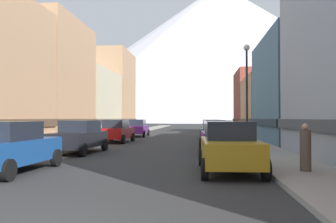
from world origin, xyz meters
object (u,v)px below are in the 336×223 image
object	(u,v)px
streetlamp_right	(247,81)
car_right_1	(219,136)
car_right_0	(229,146)
car_right_3	(211,129)
pedestrian_2	(305,149)
car_left_0	(9,147)
car_left_2	(116,131)
car_right_2	(214,132)
car_left_3	(137,128)
potted_plant_0	(34,140)
car_left_1	(79,137)

from	to	relation	value
streetlamp_right	car_right_1	bearing A→B (deg)	-172.39
car_right_0	streetlamp_right	xyz separation A→B (m)	(1.55, 7.16, 3.09)
car_right_3	pedestrian_2	xyz separation A→B (m)	(2.45, -22.12, -0.03)
car_right_0	car_right_3	bearing A→B (deg)	90.00
car_left_0	car_left_2	world-z (taller)	same
car_right_3	car_right_2	bearing A→B (deg)	-89.99
car_left_0	car_left_3	bearing A→B (deg)	89.99
car_right_2	streetlamp_right	world-z (taller)	streetlamp_right
car_left_2	potted_plant_0	size ratio (longest dim) A/B	5.19
potted_plant_0	pedestrian_2	world-z (taller)	pedestrian_2
car_right_2	streetlamp_right	distance (m)	7.70
car_left_0	potted_plant_0	xyz separation A→B (m)	(-3.20, 8.26, -0.29)
car_left_3	streetlamp_right	size ratio (longest dim) A/B	0.76
car_right_2	potted_plant_0	world-z (taller)	car_right_2
car_left_1	streetlamp_right	size ratio (longest dim) A/B	0.76
car_right_1	car_left_2	bearing A→B (deg)	135.44
car_right_0	car_right_1	world-z (taller)	same
car_left_3	pedestrian_2	bearing A→B (deg)	-67.26
car_right_3	potted_plant_0	size ratio (longest dim) A/B	5.20
car_left_0	car_left_2	distance (m)	15.37
car_right_1	potted_plant_0	xyz separation A→B (m)	(-10.80, 0.39, -0.29)
car_left_3	car_right_2	bearing A→B (deg)	-51.00
car_right_0	streetlamp_right	size ratio (longest dim) A/B	0.76
car_left_2	car_left_3	distance (m)	8.98
car_left_2	car_right_3	bearing A→B (deg)	43.16
car_left_0	car_right_1	world-z (taller)	same
streetlamp_right	car_right_2	bearing A→B (deg)	102.70
streetlamp_right	car_left_3	bearing A→B (deg)	119.36
car_right_0	car_right_2	distance (m)	14.04
car_left_2	pedestrian_2	size ratio (longest dim) A/B	2.83
car_left_1	car_left_3	xyz separation A→B (m)	(-0.00, 17.43, 0.00)
car_right_3	car_left_3	bearing A→B (deg)	166.27
car_right_1	car_right_2	distance (m)	7.09
car_left_3	car_right_1	distance (m)	18.14
car_right_3	pedestrian_2	size ratio (longest dim) A/B	2.84
car_right_3	pedestrian_2	bearing A→B (deg)	-83.68
car_left_0	car_right_3	world-z (taller)	same
car_left_0	car_left_1	xyz separation A→B (m)	(0.00, 6.91, 0.00)
car_left_2	car_right_1	xyz separation A→B (m)	(7.60, -7.49, 0.00)
car_left_3	pedestrian_2	xyz separation A→B (m)	(10.05, -23.98, -0.03)
car_left_2	pedestrian_2	distance (m)	18.05
potted_plant_0	car_right_1	bearing A→B (deg)	-2.04
car_left_0	potted_plant_0	world-z (taller)	car_left_0
car_left_0	car_left_1	world-z (taller)	same
car_left_0	potted_plant_0	distance (m)	8.87
car_right_3	car_left_2	bearing A→B (deg)	-136.84
potted_plant_0	pedestrian_2	bearing A→B (deg)	-30.79
car_right_1	car_right_2	world-z (taller)	same
car_left_3	car_left_0	bearing A→B (deg)	-90.01
car_left_1	car_left_2	xyz separation A→B (m)	(-0.00, 8.45, 0.00)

